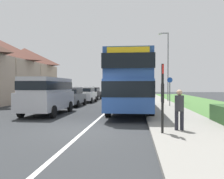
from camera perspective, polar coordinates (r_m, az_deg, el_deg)
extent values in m
plane|color=#2D3033|center=(9.66, -6.58, -9.92)|extent=(120.00, 120.00, 0.00)
cube|color=silver|center=(17.47, -0.83, -5.03)|extent=(0.14, 60.00, 0.01)
cube|color=gray|center=(15.50, 13.93, -5.61)|extent=(3.20, 68.00, 0.12)
cube|color=#284C93|center=(16.63, 4.65, -0.77)|extent=(2.50, 11.41, 1.65)
cube|color=#284C93|center=(16.66, 4.65, 4.74)|extent=(2.45, 11.18, 1.55)
cube|color=black|center=(16.62, 4.65, 0.37)|extent=(2.52, 11.47, 0.76)
cube|color=black|center=(16.66, 4.65, 5.01)|extent=(2.52, 11.47, 0.72)
cube|color=gold|center=(11.09, 3.96, 9.24)|extent=(2.00, 0.08, 0.44)
cylinder|color=black|center=(20.26, 1.34, -2.80)|extent=(0.30, 1.00, 1.00)
cylinder|color=black|center=(20.21, 8.43, -2.82)|extent=(0.30, 1.00, 1.00)
cylinder|color=black|center=(13.64, -0.95, -4.61)|extent=(0.30, 1.00, 1.00)
cylinder|color=black|center=(13.57, 9.63, -4.65)|extent=(0.30, 1.00, 1.00)
cube|color=#B7B7BC|center=(15.31, -15.40, -2.55)|extent=(1.95, 5.27, 1.07)
cube|color=#B7B7BC|center=(15.28, -15.42, 1.10)|extent=(1.72, 4.85, 0.88)
cube|color=black|center=(15.28, -15.42, 0.93)|extent=(1.75, 4.90, 0.49)
cylinder|color=black|center=(17.21, -16.37, -3.96)|extent=(0.20, 0.72, 0.72)
cylinder|color=black|center=(16.58, -10.24, -4.13)|extent=(0.20, 0.72, 0.72)
cylinder|color=black|center=(14.26, -21.40, -5.00)|extent=(0.20, 0.72, 0.72)
cylinder|color=black|center=(13.49, -14.15, -5.30)|extent=(0.20, 0.72, 0.72)
cube|color=slate|center=(21.08, -9.86, -2.18)|extent=(1.78, 4.03, 0.76)
cube|color=slate|center=(20.86, -10.02, -0.32)|extent=(1.57, 2.22, 0.62)
cube|color=black|center=(20.86, -10.02, -0.41)|extent=(1.60, 2.24, 0.35)
cylinder|color=black|center=(22.55, -11.13, -2.95)|extent=(0.20, 0.60, 0.60)
cylinder|color=black|center=(22.10, -6.79, -3.01)|extent=(0.20, 0.60, 0.60)
cylinder|color=black|center=(20.18, -13.22, -3.41)|extent=(0.20, 0.60, 0.60)
cylinder|color=black|center=(19.68, -8.41, -3.50)|extent=(0.20, 0.60, 0.60)
cube|color=silver|center=(25.64, -6.48, -1.58)|extent=(1.82, 4.20, 0.79)
cube|color=silver|center=(25.42, -6.58, 0.01)|extent=(1.60, 2.31, 0.65)
cube|color=black|center=(25.42, -6.58, -0.06)|extent=(1.64, 2.33, 0.36)
cylinder|color=black|center=(27.13, -7.72, -2.28)|extent=(0.20, 0.60, 0.60)
cylinder|color=black|center=(26.76, -4.01, -2.32)|extent=(0.20, 0.60, 0.60)
cylinder|color=black|center=(24.62, -9.16, -2.62)|extent=(0.20, 0.60, 0.60)
cylinder|color=black|center=(24.21, -5.08, -2.67)|extent=(0.20, 0.60, 0.60)
cube|color=black|center=(30.95, -4.76, -1.22)|extent=(1.77, 4.39, 0.71)
cube|color=black|center=(30.71, -4.84, -0.03)|extent=(1.55, 2.41, 0.58)
cube|color=black|center=(30.71, -4.84, -0.09)|extent=(1.59, 2.44, 0.33)
cylinder|color=black|center=(32.46, -5.81, -1.75)|extent=(0.20, 0.60, 0.60)
cylinder|color=black|center=(32.15, -2.79, -1.78)|extent=(0.20, 0.60, 0.60)
cylinder|color=black|center=(29.81, -6.88, -1.99)|extent=(0.20, 0.60, 0.60)
cylinder|color=black|center=(29.47, -3.60, -2.02)|extent=(0.20, 0.60, 0.60)
cylinder|color=#23232D|center=(9.31, 15.52, -7.71)|extent=(0.14, 0.14, 0.85)
cylinder|color=#23232D|center=(9.34, 16.74, -7.68)|extent=(0.14, 0.14, 0.85)
cylinder|color=#333338|center=(9.24, 16.15, -3.25)|extent=(0.34, 0.34, 0.60)
sphere|color=tan|center=(9.22, 16.16, -0.70)|extent=(0.22, 0.22, 0.22)
cylinder|color=black|center=(8.53, 12.26, -2.57)|extent=(0.09, 0.09, 2.60)
cube|color=red|center=(8.54, 12.29, 4.82)|extent=(0.04, 0.44, 0.32)
cube|color=black|center=(8.54, 12.25, -0.88)|extent=(0.06, 0.52, 0.68)
cylinder|color=slate|center=(20.08, 13.96, -1.29)|extent=(0.08, 0.08, 2.10)
cylinder|color=blue|center=(20.07, 13.97, 2.28)|extent=(0.44, 0.03, 0.44)
cylinder|color=slate|center=(26.54, 13.55, 5.26)|extent=(0.12, 0.12, 7.67)
cube|color=slate|center=(27.03, 12.61, 13.30)|extent=(0.90, 0.10, 0.10)
cube|color=silver|center=(26.97, 11.63, 13.18)|extent=(0.36, 0.20, 0.14)
cube|color=#C1A88E|center=(33.86, -20.60, 1.67)|extent=(7.09, 5.77, 4.58)
pyramid|color=brown|center=(34.09, -20.64, 7.51)|extent=(7.09, 5.77, 2.36)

